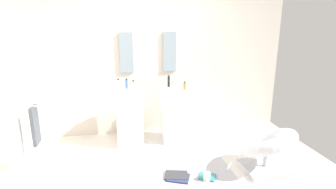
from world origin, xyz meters
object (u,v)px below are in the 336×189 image
at_px(magazine_teal, 207,177).
at_px(soap_bottle_blue, 127,84).
at_px(lounge_chair, 266,146).
at_px(soap_bottle_white, 133,86).
at_px(pedestal_sink_right, 174,113).
at_px(coffee_mug, 207,177).
at_px(soap_bottle_clear, 119,85).
at_px(soap_bottle_amber, 185,86).
at_px(towel_rack, 33,127).
at_px(magazine_charcoal, 176,175).
at_px(magazine_navy, 178,178).
at_px(soap_bottle_black, 169,82).
at_px(pedestal_sink_left, 129,115).

xyz_separation_m(magazine_teal, soap_bottle_blue, (-0.92, 1.33, 0.94)).
xyz_separation_m(lounge_chair, soap_bottle_white, (-1.64, 1.05, 0.62)).
height_order(pedestal_sink_right, lounge_chair, pedestal_sink_right).
bearing_deg(soap_bottle_blue, magazine_teal, -55.17).
xyz_separation_m(magazine_teal, coffee_mug, (-0.03, -0.06, 0.04)).
distance_m(soap_bottle_clear, soap_bottle_amber, 1.02).
bearing_deg(lounge_chair, magazine_teal, -176.49).
height_order(soap_bottle_clear, soap_bottle_white, soap_bottle_clear).
height_order(towel_rack, magazine_charcoal, towel_rack).
distance_m(pedestal_sink_right, soap_bottle_clear, 1.01).
height_order(pedestal_sink_right, soap_bottle_amber, soap_bottle_amber).
bearing_deg(soap_bottle_white, pedestal_sink_right, 8.66).
height_order(magazine_teal, coffee_mug, coffee_mug).
height_order(coffee_mug, soap_bottle_blue, soap_bottle_blue).
bearing_deg(soap_bottle_blue, soap_bottle_amber, -14.23).
relative_size(coffee_mug, soap_bottle_white, 0.59).
relative_size(magazine_navy, soap_bottle_black, 1.39).
height_order(magazine_charcoal, soap_bottle_clear, soap_bottle_clear).
height_order(magazine_teal, soap_bottle_black, soap_bottle_black).
distance_m(pedestal_sink_left, soap_bottle_black, 0.83).
bearing_deg(towel_rack, soap_bottle_amber, 15.09).
height_order(lounge_chair, magazine_teal, lounge_chair).
bearing_deg(magazine_charcoal, soap_bottle_white, 128.05).
distance_m(magazine_charcoal, soap_bottle_black, 1.56).
distance_m(lounge_chair, soap_bottle_white, 2.04).
xyz_separation_m(pedestal_sink_right, soap_bottle_clear, (-0.88, -0.02, 0.50)).
height_order(pedestal_sink_left, lounge_chair, pedestal_sink_left).
bearing_deg(soap_bottle_clear, magazine_navy, -58.96).
xyz_separation_m(soap_bottle_clear, soap_bottle_black, (0.80, 0.13, 0.00)).
bearing_deg(soap_bottle_amber, coffee_mug, -89.57).
bearing_deg(coffee_mug, magazine_charcoal, 156.52).
bearing_deg(magazine_charcoal, pedestal_sink_left, 129.33).
distance_m(soap_bottle_amber, soap_bottle_black, 0.31).
bearing_deg(coffee_mug, soap_bottle_blue, 122.88).
bearing_deg(pedestal_sink_left, coffee_mug, -55.16).
xyz_separation_m(magazine_navy, soap_bottle_clear, (-0.69, 1.14, 0.96)).
bearing_deg(pedestal_sink_right, soap_bottle_white, -171.34).
distance_m(pedestal_sink_right, soap_bottle_amber, 0.49).
relative_size(soap_bottle_clear, soap_bottle_amber, 1.52).
bearing_deg(magazine_teal, soap_bottle_black, 129.80).
bearing_deg(pedestal_sink_left, soap_bottle_black, 9.96).
bearing_deg(towel_rack, soap_bottle_black, 22.53).
distance_m(pedestal_sink_right, coffee_mug, 1.34).
relative_size(magazine_navy, coffee_mug, 2.57).
bearing_deg(towel_rack, pedestal_sink_right, 18.78).
bearing_deg(soap_bottle_clear, magazine_teal, -48.47).
bearing_deg(soap_bottle_black, soap_bottle_blue, 179.10).
distance_m(lounge_chair, soap_bottle_clear, 2.26).
height_order(pedestal_sink_left, coffee_mug, pedestal_sink_left).
distance_m(soap_bottle_clear, soap_bottle_blue, 0.19).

